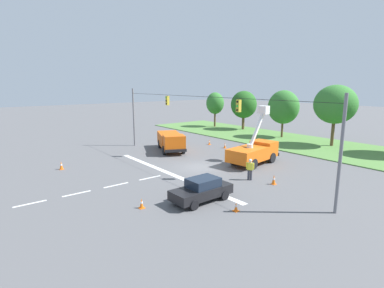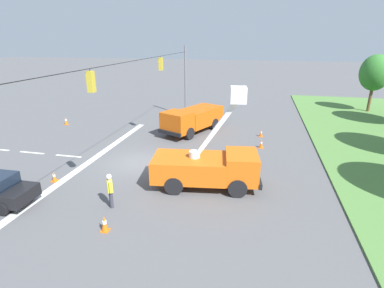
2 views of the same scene
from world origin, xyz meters
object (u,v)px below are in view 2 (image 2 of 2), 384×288
(road_worker, at_px, (110,189))
(traffic_cone_foreground_right, at_px, (261,133))
(traffic_cone_foreground_left, at_px, (66,121))
(utility_truck_bucket_lift, at_px, (208,165))
(traffic_cone_mid_left, at_px, (261,144))
(traffic_cone_mid_right, at_px, (54,176))
(utility_truck_support_near, at_px, (192,118))
(traffic_cone_near_bucket, at_px, (104,223))
(tree_far_west, at_px, (375,73))

(road_worker, bearing_deg, traffic_cone_foreground_right, 151.48)
(road_worker, height_order, traffic_cone_foreground_right, road_worker)
(road_worker, relative_size, traffic_cone_foreground_left, 2.27)
(utility_truck_bucket_lift, relative_size, road_worker, 3.49)
(road_worker, distance_m, traffic_cone_mid_left, 12.52)
(traffic_cone_foreground_right, height_order, traffic_cone_mid_right, traffic_cone_foreground_right)
(utility_truck_support_near, relative_size, traffic_cone_near_bucket, 8.93)
(utility_truck_support_near, height_order, traffic_cone_near_bucket, utility_truck_support_near)
(road_worker, height_order, traffic_cone_mid_right, road_worker)
(traffic_cone_mid_left, height_order, traffic_cone_near_bucket, traffic_cone_near_bucket)
(road_worker, bearing_deg, utility_truck_bucket_lift, 127.20)
(tree_far_west, distance_m, traffic_cone_mid_left, 19.10)
(tree_far_west, relative_size, traffic_cone_near_bucket, 8.19)
(traffic_cone_foreground_right, height_order, traffic_cone_near_bucket, traffic_cone_near_bucket)
(traffic_cone_mid_left, relative_size, traffic_cone_near_bucket, 0.92)
(traffic_cone_foreground_left, distance_m, traffic_cone_mid_right, 12.80)
(utility_truck_support_near, bearing_deg, traffic_cone_mid_right, -26.74)
(traffic_cone_near_bucket, bearing_deg, utility_truck_support_near, 178.11)
(traffic_cone_foreground_left, bearing_deg, traffic_cone_foreground_right, 91.13)
(traffic_cone_foreground_right, relative_size, traffic_cone_near_bucket, 0.84)
(utility_truck_bucket_lift, bearing_deg, traffic_cone_mid_right, -80.86)
(traffic_cone_near_bucket, bearing_deg, tree_far_west, 145.87)
(traffic_cone_mid_left, bearing_deg, traffic_cone_foreground_left, -97.64)
(utility_truck_support_near, height_order, traffic_cone_mid_right, utility_truck_support_near)
(traffic_cone_mid_left, relative_size, traffic_cone_mid_right, 1.10)
(utility_truck_support_near, relative_size, road_worker, 3.88)
(traffic_cone_mid_left, height_order, traffic_cone_mid_right, traffic_cone_mid_left)
(traffic_cone_foreground_right, relative_size, traffic_cone_mid_right, 1.01)
(tree_far_west, xyz_separation_m, traffic_cone_mid_right, (23.05, -23.34, -4.02))
(utility_truck_bucket_lift, bearing_deg, traffic_cone_mid_left, 157.72)
(utility_truck_bucket_lift, xyz_separation_m, road_worker, (3.24, -4.27, -0.27))
(traffic_cone_foreground_left, height_order, traffic_cone_near_bucket, traffic_cone_foreground_left)
(traffic_cone_foreground_right, bearing_deg, road_worker, -28.52)
(tree_far_west, bearing_deg, utility_truck_bucket_lift, -33.85)
(traffic_cone_mid_left, bearing_deg, traffic_cone_foreground_right, -179.28)
(traffic_cone_foreground_left, bearing_deg, utility_truck_support_near, 91.95)
(road_worker, xyz_separation_m, traffic_cone_mid_right, (-1.82, -4.56, -0.69))
(traffic_cone_near_bucket, bearing_deg, traffic_cone_mid_left, 151.85)
(traffic_cone_near_bucket, bearing_deg, utility_truck_bucket_lift, 144.75)
(utility_truck_bucket_lift, height_order, traffic_cone_mid_left, utility_truck_bucket_lift)
(tree_far_west, height_order, road_worker, tree_far_west)
(utility_truck_support_near, height_order, traffic_cone_foreground_left, utility_truck_support_near)
(road_worker, distance_m, traffic_cone_foreground_right, 14.91)
(tree_far_west, bearing_deg, traffic_cone_mid_left, -38.52)
(road_worker, xyz_separation_m, traffic_cone_mid_left, (-10.26, 7.15, -0.65))
(tree_far_west, distance_m, traffic_cone_mid_right, 33.04)
(utility_truck_bucket_lift, height_order, utility_truck_support_near, utility_truck_bucket_lift)
(utility_truck_bucket_lift, relative_size, traffic_cone_mid_right, 9.65)
(utility_truck_bucket_lift, bearing_deg, traffic_cone_near_bucket, -35.25)
(tree_far_west, distance_m, traffic_cone_foreground_left, 32.64)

